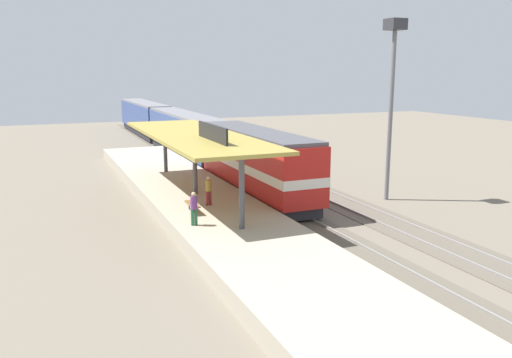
{
  "coord_description": "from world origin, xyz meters",
  "views": [
    {
      "loc": [
        -13.49,
        -30.8,
        8.47
      ],
      "look_at": [
        -1.38,
        -2.16,
        2.0
      ],
      "focal_mm": 36.47,
      "sensor_mm": 36.0,
      "label": 1
    }
  ],
  "objects_px": {
    "person_walking": "(194,207)",
    "passenger_carriage_front": "(185,135)",
    "platform_bench": "(192,204)",
    "locomotive": "(256,163)",
    "light_mast": "(393,72)",
    "person_waiting": "(209,189)",
    "passenger_carriage_rear": "(144,118)"
  },
  "relations": [
    {
      "from": "platform_bench",
      "to": "locomotive",
      "type": "height_order",
      "value": "locomotive"
    },
    {
      "from": "passenger_carriage_rear",
      "to": "person_walking",
      "type": "bearing_deg",
      "value": -98.09
    },
    {
      "from": "locomotive",
      "to": "passenger_carriage_rear",
      "type": "height_order",
      "value": "locomotive"
    },
    {
      "from": "light_mast",
      "to": "person_walking",
      "type": "xyz_separation_m",
      "value": [
        -14.4,
        -3.61,
        -6.54
      ]
    },
    {
      "from": "person_waiting",
      "to": "person_walking",
      "type": "height_order",
      "value": "same"
    },
    {
      "from": "passenger_carriage_front",
      "to": "passenger_carriage_rear",
      "type": "xyz_separation_m",
      "value": [
        0.0,
        20.8,
        0.0
      ]
    },
    {
      "from": "person_waiting",
      "to": "light_mast",
      "type": "bearing_deg",
      "value": 0.47
    },
    {
      "from": "locomotive",
      "to": "person_walking",
      "type": "xyz_separation_m",
      "value": [
        -6.6,
        -7.6,
        -0.56
      ]
    },
    {
      "from": "person_walking",
      "to": "passenger_carriage_front",
      "type": "bearing_deg",
      "value": 75.55
    },
    {
      "from": "passenger_carriage_front",
      "to": "person_waiting",
      "type": "bearing_deg",
      "value": -102.04
    },
    {
      "from": "passenger_carriage_rear",
      "to": "light_mast",
      "type": "xyz_separation_m",
      "value": [
        7.8,
        -42.8,
        6.08
      ]
    },
    {
      "from": "light_mast",
      "to": "person_walking",
      "type": "relative_size",
      "value": 6.84
    },
    {
      "from": "passenger_carriage_front",
      "to": "passenger_carriage_rear",
      "type": "distance_m",
      "value": 20.8
    },
    {
      "from": "platform_bench",
      "to": "person_waiting",
      "type": "relative_size",
      "value": 0.99
    },
    {
      "from": "locomotive",
      "to": "person_walking",
      "type": "distance_m",
      "value": 10.08
    },
    {
      "from": "light_mast",
      "to": "passenger_carriage_rear",
      "type": "bearing_deg",
      "value": 100.33
    },
    {
      "from": "passenger_carriage_front",
      "to": "person_waiting",
      "type": "relative_size",
      "value": 11.7
    },
    {
      "from": "platform_bench",
      "to": "locomotive",
      "type": "distance_m",
      "value": 8.01
    },
    {
      "from": "passenger_carriage_front",
      "to": "passenger_carriage_rear",
      "type": "height_order",
      "value": "same"
    },
    {
      "from": "locomotive",
      "to": "passenger_carriage_rear",
      "type": "relative_size",
      "value": 0.72
    },
    {
      "from": "person_waiting",
      "to": "person_walking",
      "type": "bearing_deg",
      "value": -118.3
    },
    {
      "from": "platform_bench",
      "to": "light_mast",
      "type": "height_order",
      "value": "light_mast"
    },
    {
      "from": "passenger_carriage_front",
      "to": "light_mast",
      "type": "distance_m",
      "value": 24.12
    },
    {
      "from": "platform_bench",
      "to": "light_mast",
      "type": "xyz_separation_m",
      "value": [
        13.8,
        1.2,
        7.05
      ]
    },
    {
      "from": "passenger_carriage_rear",
      "to": "light_mast",
      "type": "bearing_deg",
      "value": -79.67
    },
    {
      "from": "platform_bench",
      "to": "passenger_carriage_front",
      "type": "bearing_deg",
      "value": 75.5
    },
    {
      "from": "light_mast",
      "to": "person_walking",
      "type": "distance_m",
      "value": 16.22
    },
    {
      "from": "locomotive",
      "to": "light_mast",
      "type": "distance_m",
      "value": 10.61
    },
    {
      "from": "platform_bench",
      "to": "passenger_carriage_rear",
      "type": "height_order",
      "value": "passenger_carriage_rear"
    },
    {
      "from": "light_mast",
      "to": "passenger_carriage_front",
      "type": "bearing_deg",
      "value": 109.52
    },
    {
      "from": "locomotive",
      "to": "light_mast",
      "type": "height_order",
      "value": "light_mast"
    },
    {
      "from": "locomotive",
      "to": "person_waiting",
      "type": "height_order",
      "value": "locomotive"
    }
  ]
}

